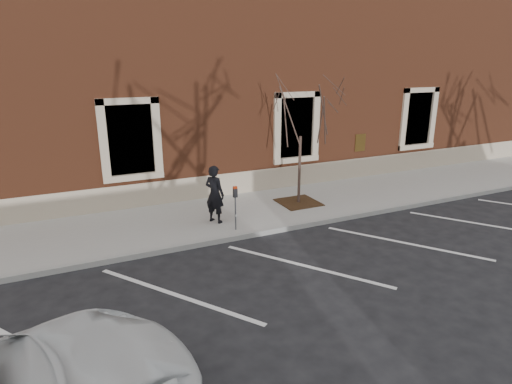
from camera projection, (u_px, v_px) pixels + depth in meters
name	position (u px, v px, depth m)	size (l,w,h in m)	color
ground	(265.00, 234.00, 12.31)	(120.00, 120.00, 0.00)	#28282B
sidewalk_near	(241.00, 213.00, 13.81)	(40.00, 3.50, 0.15)	#ADABA3
curb_near	(266.00, 232.00, 12.25)	(40.00, 0.12, 0.15)	#9E9E99
parking_stripes	(304.00, 266.00, 10.41)	(28.00, 4.40, 0.01)	silver
building_civic	(184.00, 80.00, 17.84)	(40.00, 8.62, 8.00)	brown
man	(215.00, 194.00, 12.58)	(0.63, 0.41, 1.73)	black
parking_meter	(235.00, 200.00, 11.98)	(0.12, 0.09, 1.29)	#595B60
tree_grate	(298.00, 202.00, 14.53)	(1.29, 1.29, 0.03)	#432A15
sapling	(301.00, 117.00, 13.68)	(2.48, 2.48, 4.14)	#4D382F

